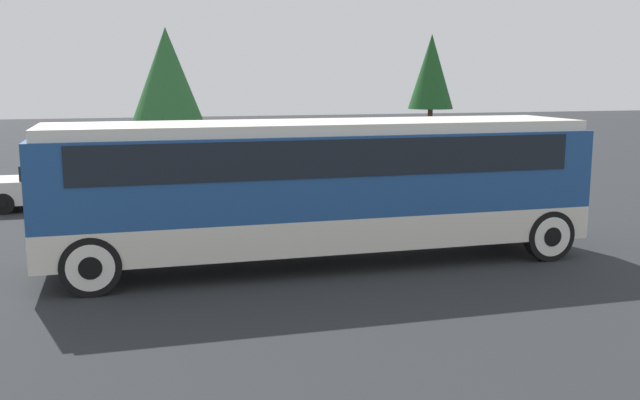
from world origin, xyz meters
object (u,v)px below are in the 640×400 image
(parked_car_mid, at_px, (251,193))
(tour_bus, at_px, (324,178))
(parked_car_far, at_px, (69,184))
(parked_car_near, at_px, (208,177))

(parked_car_mid, bearing_deg, tour_bus, -83.21)
(parked_car_far, bearing_deg, parked_car_near, 4.58)
(parked_car_near, bearing_deg, parked_car_mid, -77.70)
(parked_car_mid, height_order, parked_car_far, parked_car_mid)
(parked_car_near, relative_size, parked_car_mid, 1.05)
(parked_car_mid, bearing_deg, parked_car_far, 146.86)
(parked_car_near, bearing_deg, parked_car_far, -175.42)
(tour_bus, height_order, parked_car_near, tour_bus)
(tour_bus, relative_size, parked_car_far, 2.53)
(parked_car_near, xyz_separation_m, parked_car_mid, (0.80, -3.65, 0.00))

